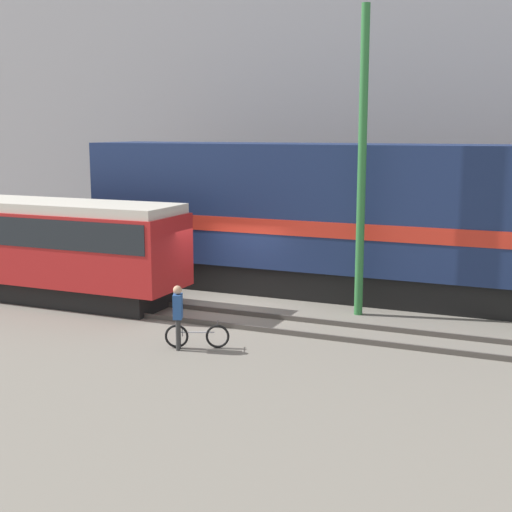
{
  "coord_description": "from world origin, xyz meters",
  "views": [
    {
      "loc": [
        9.49,
        -19.73,
        5.55
      ],
      "look_at": [
        1.13,
        -0.4,
        1.8
      ],
      "focal_mm": 50.0,
      "sensor_mm": 36.0,
      "label": 1
    }
  ],
  "objects_px": {
    "bicycle": "(197,336)",
    "freight_locomotive": "(382,220)",
    "streetcar": "(39,243)",
    "utility_pole_left": "(362,164)",
    "person": "(178,311)"
  },
  "relations": [
    {
      "from": "freight_locomotive",
      "to": "utility_pole_left",
      "type": "distance_m",
      "value": 2.91
    },
    {
      "from": "freight_locomotive",
      "to": "person",
      "type": "relative_size",
      "value": 12.22
    },
    {
      "from": "streetcar",
      "to": "bicycle",
      "type": "xyz_separation_m",
      "value": [
        7.31,
        -2.73,
        -1.56
      ]
    },
    {
      "from": "utility_pole_left",
      "to": "freight_locomotive",
      "type": "bearing_deg",
      "value": 86.35
    },
    {
      "from": "bicycle",
      "to": "person",
      "type": "xyz_separation_m",
      "value": [
        -0.38,
        -0.31,
        0.7
      ]
    },
    {
      "from": "streetcar",
      "to": "person",
      "type": "relative_size",
      "value": 6.07
    },
    {
      "from": "freight_locomotive",
      "to": "person",
      "type": "xyz_separation_m",
      "value": [
        -3.42,
        -7.46,
        -1.64
      ]
    },
    {
      "from": "freight_locomotive",
      "to": "streetcar",
      "type": "height_order",
      "value": "freight_locomotive"
    },
    {
      "from": "person",
      "to": "utility_pole_left",
      "type": "xyz_separation_m",
      "value": [
        3.28,
        5.25,
        3.52
      ]
    },
    {
      "from": "streetcar",
      "to": "person",
      "type": "xyz_separation_m",
      "value": [
        6.93,
        -3.04,
        -0.86
      ]
    },
    {
      "from": "freight_locomotive",
      "to": "utility_pole_left",
      "type": "xyz_separation_m",
      "value": [
        -0.14,
        -2.21,
        1.88
      ]
    },
    {
      "from": "streetcar",
      "to": "bicycle",
      "type": "height_order",
      "value": "streetcar"
    },
    {
      "from": "bicycle",
      "to": "freight_locomotive",
      "type": "bearing_deg",
      "value": 66.93
    },
    {
      "from": "person",
      "to": "utility_pole_left",
      "type": "relative_size",
      "value": 0.18
    },
    {
      "from": "freight_locomotive",
      "to": "streetcar",
      "type": "bearing_deg",
      "value": -156.87
    }
  ]
}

